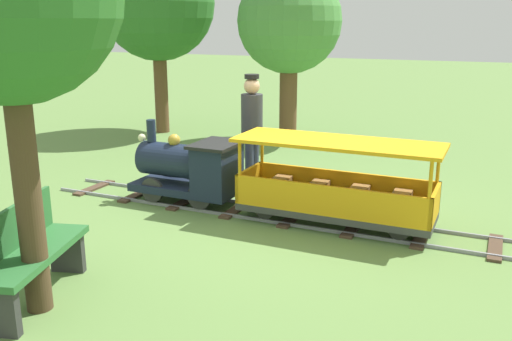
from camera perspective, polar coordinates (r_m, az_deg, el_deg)
ground_plane at (r=6.91m, az=0.73°, el=-4.49°), size 60.00×60.00×0.00m
track at (r=6.90m, az=0.85°, el=-4.38°), size 0.75×6.05×0.04m
locomotive at (r=7.21m, az=-6.66°, el=0.26°), size 0.71×1.45×1.03m
passenger_car at (r=6.49m, az=8.19°, el=-2.05°), size 0.81×2.35×0.97m
conductor_person at (r=7.73m, az=-0.42°, el=4.95°), size 0.30×0.30×1.62m
park_bench at (r=5.10m, az=-22.33°, el=-7.97°), size 1.36×0.76×0.82m
oak_tree_far at (r=10.97m, az=3.45°, el=14.91°), size 2.00×2.00×3.33m
oak_tree_distant at (r=12.02m, az=-10.09°, el=16.50°), size 2.35×2.35×3.86m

